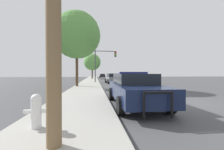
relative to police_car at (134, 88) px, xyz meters
The scene contains 10 objects.
ground_plane 2.64m from the police_car, 12.62° to the left, with size 110.00×110.00×0.00m, color #474749.
sidewalk_left 2.80m from the police_car, 168.30° to the left, with size 3.00×110.00×0.13m.
police_car is the anchor object (origin of this frame).
fire_hydrant 4.47m from the police_car, 139.18° to the right, with size 0.60×0.26×0.87m.
traffic_light 17.17m from the police_car, 91.45° to the left, with size 3.47×0.35×5.06m.
car_background_oncoming 27.82m from the police_car, 79.73° to the left, with size 2.04×4.66×1.39m.
car_background_distant 39.19m from the police_car, 89.20° to the left, with size 2.08×4.24×1.32m.
car_background_midblock 15.54m from the police_car, 87.10° to the left, with size 2.07×4.41×1.48m.
tree_sidewalk_far 32.35m from the police_car, 94.46° to the left, with size 4.32×4.32×6.43m.
tree_sidewalk_near 11.25m from the police_car, 111.79° to the left, with size 5.05×5.05×8.01m.
Camera 1 is at (-4.33, -7.49, 1.53)m, focal length 24.00 mm.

